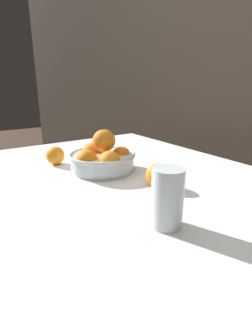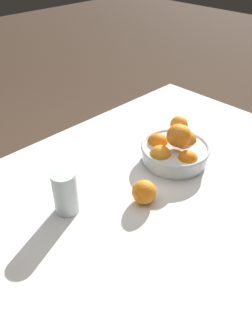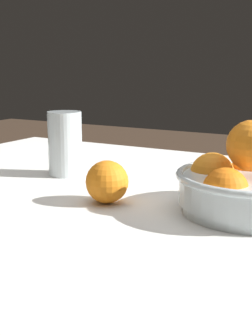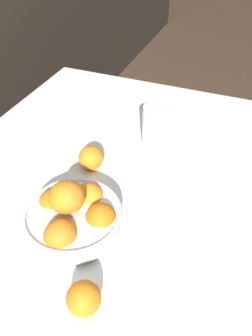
% 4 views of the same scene
% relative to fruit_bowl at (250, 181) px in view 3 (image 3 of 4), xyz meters
% --- Properties ---
extents(dining_table, '(1.40, 0.98, 0.78)m').
position_rel_fruit_bowl_xyz_m(dining_table, '(0.15, 0.03, -0.13)').
color(dining_table, white).
rests_on(dining_table, ground_plane).
extents(fruit_bowl, '(0.25, 0.25, 0.15)m').
position_rel_fruit_bowl_xyz_m(fruit_bowl, '(0.00, 0.00, 0.00)').
color(fruit_bowl, silver).
rests_on(fruit_bowl, dining_table).
extents(juice_glass, '(0.07, 0.07, 0.14)m').
position_rel_fruit_bowl_xyz_m(juice_glass, '(0.42, -0.07, 0.01)').
color(juice_glass, '#F4A314').
rests_on(juice_glass, dining_table).
extents(orange_loose_near_bowl, '(0.08, 0.08, 0.08)m').
position_rel_fruit_bowl_xyz_m(orange_loose_near_bowl, '(0.23, 0.07, -0.01)').
color(orange_loose_near_bowl, orange).
rests_on(orange_loose_near_bowl, dining_table).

